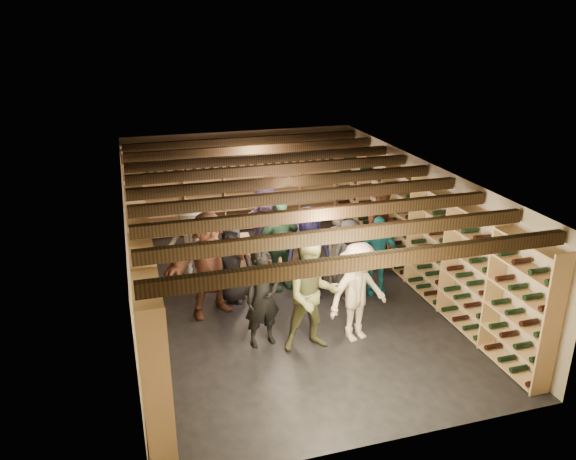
{
  "coord_description": "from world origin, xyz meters",
  "views": [
    {
      "loc": [
        -2.64,
        -8.99,
        4.95
      ],
      "look_at": [
        0.07,
        0.2,
        1.28
      ],
      "focal_mm": 35.0,
      "sensor_mm": 36.0,
      "label": 1
    }
  ],
  "objects_px": {
    "person_2": "(312,296)",
    "person_5": "(209,264)",
    "person_4": "(376,255)",
    "person_0": "(231,262)",
    "person_12": "(350,259)",
    "crate_stack_left": "(298,251)",
    "crate_loose": "(283,264)",
    "person_8": "(383,229)",
    "person_6": "(309,252)",
    "person_10": "(279,245)",
    "person_9": "(192,241)",
    "person_1": "(263,297)",
    "person_7": "(339,249)",
    "person_3": "(358,292)",
    "person_11": "(266,228)",
    "crate_stack_right": "(237,251)"
  },
  "relations": [
    {
      "from": "person_11",
      "to": "person_6",
      "type": "bearing_deg",
      "value": -53.0
    },
    {
      "from": "crate_loose",
      "to": "person_0",
      "type": "distance_m",
      "value": 1.81
    },
    {
      "from": "crate_stack_left",
      "to": "person_1",
      "type": "relative_size",
      "value": 0.41
    },
    {
      "from": "person_5",
      "to": "person_12",
      "type": "bearing_deg",
      "value": -18.39
    },
    {
      "from": "crate_loose",
      "to": "person_10",
      "type": "bearing_deg",
      "value": -109.9
    },
    {
      "from": "person_6",
      "to": "person_10",
      "type": "relative_size",
      "value": 0.98
    },
    {
      "from": "person_4",
      "to": "person_8",
      "type": "distance_m",
      "value": 0.98
    },
    {
      "from": "person_5",
      "to": "person_1",
      "type": "bearing_deg",
      "value": -78.61
    },
    {
      "from": "crate_stack_right",
      "to": "person_12",
      "type": "height_order",
      "value": "person_12"
    },
    {
      "from": "person_5",
      "to": "person_8",
      "type": "height_order",
      "value": "person_5"
    },
    {
      "from": "person_9",
      "to": "person_6",
      "type": "bearing_deg",
      "value": -7.96
    },
    {
      "from": "crate_loose",
      "to": "person_10",
      "type": "distance_m",
      "value": 1.2
    },
    {
      "from": "person_3",
      "to": "person_11",
      "type": "distance_m",
      "value": 3.06
    },
    {
      "from": "person_7",
      "to": "person_3",
      "type": "bearing_deg",
      "value": -111.53
    },
    {
      "from": "person_0",
      "to": "person_6",
      "type": "bearing_deg",
      "value": 10.36
    },
    {
      "from": "crate_loose",
      "to": "person_5",
      "type": "distance_m",
      "value": 2.42
    },
    {
      "from": "crate_loose",
      "to": "person_6",
      "type": "bearing_deg",
      "value": -83.51
    },
    {
      "from": "person_3",
      "to": "person_5",
      "type": "distance_m",
      "value": 2.62
    },
    {
      "from": "crate_stack_right",
      "to": "person_5",
      "type": "xyz_separation_m",
      "value": [
        -0.84,
        -1.8,
        0.61
      ]
    },
    {
      "from": "person_6",
      "to": "person_12",
      "type": "bearing_deg",
      "value": -20.36
    },
    {
      "from": "crate_stack_right",
      "to": "person_0",
      "type": "height_order",
      "value": "person_0"
    },
    {
      "from": "person_2",
      "to": "person_5",
      "type": "xyz_separation_m",
      "value": [
        -1.35,
        1.56,
        0.03
      ]
    },
    {
      "from": "person_2",
      "to": "person_11",
      "type": "distance_m",
      "value": 3.01
    },
    {
      "from": "crate_stack_left",
      "to": "person_1",
      "type": "bearing_deg",
      "value": -118.14
    },
    {
      "from": "person_0",
      "to": "person_9",
      "type": "height_order",
      "value": "person_9"
    },
    {
      "from": "person_7",
      "to": "crate_loose",
      "type": "bearing_deg",
      "value": 120.49
    },
    {
      "from": "crate_stack_right",
      "to": "person_0",
      "type": "xyz_separation_m",
      "value": [
        -0.39,
        -1.44,
        0.43
      ]
    },
    {
      "from": "person_4",
      "to": "person_5",
      "type": "height_order",
      "value": "person_5"
    },
    {
      "from": "crate_stack_left",
      "to": "crate_loose",
      "type": "height_order",
      "value": "crate_stack_left"
    },
    {
      "from": "person_9",
      "to": "person_12",
      "type": "distance_m",
      "value": 3.11
    },
    {
      "from": "person_0",
      "to": "person_8",
      "type": "height_order",
      "value": "person_8"
    },
    {
      "from": "person_2",
      "to": "person_3",
      "type": "relative_size",
      "value": 1.09
    },
    {
      "from": "crate_stack_right",
      "to": "person_1",
      "type": "xyz_separation_m",
      "value": [
        -0.2,
        -3.04,
        0.49
      ]
    },
    {
      "from": "crate_stack_right",
      "to": "person_11",
      "type": "bearing_deg",
      "value": -32.99
    },
    {
      "from": "crate_stack_left",
      "to": "person_12",
      "type": "bearing_deg",
      "value": -72.51
    },
    {
      "from": "crate_stack_left",
      "to": "crate_loose",
      "type": "relative_size",
      "value": 1.36
    },
    {
      "from": "person_8",
      "to": "person_5",
      "type": "bearing_deg",
      "value": -166.33
    },
    {
      "from": "crate_stack_right",
      "to": "person_9",
      "type": "bearing_deg",
      "value": -159.92
    },
    {
      "from": "person_2",
      "to": "person_12",
      "type": "bearing_deg",
      "value": 52.36
    },
    {
      "from": "person_5",
      "to": "person_6",
      "type": "bearing_deg",
      "value": -9.94
    },
    {
      "from": "person_1",
      "to": "person_10",
      "type": "bearing_deg",
      "value": 54.47
    },
    {
      "from": "person_11",
      "to": "person_3",
      "type": "bearing_deg",
      "value": -60.05
    },
    {
      "from": "crate_stack_left",
      "to": "person_7",
      "type": "relative_size",
      "value": 0.46
    },
    {
      "from": "crate_stack_left",
      "to": "person_3",
      "type": "xyz_separation_m",
      "value": [
        0.06,
        -2.97,
        0.5
      ]
    },
    {
      "from": "person_1",
      "to": "person_10",
      "type": "relative_size",
      "value": 0.93
    },
    {
      "from": "crate_stack_right",
      "to": "person_4",
      "type": "bearing_deg",
      "value": -39.74
    },
    {
      "from": "crate_loose",
      "to": "person_1",
      "type": "bearing_deg",
      "value": -112.16
    },
    {
      "from": "person_0",
      "to": "person_12",
      "type": "bearing_deg",
      "value": 4.37
    },
    {
      "from": "person_12",
      "to": "person_3",
      "type": "bearing_deg",
      "value": -112.78
    },
    {
      "from": "person_7",
      "to": "person_11",
      "type": "bearing_deg",
      "value": 130.35
    }
  ]
}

